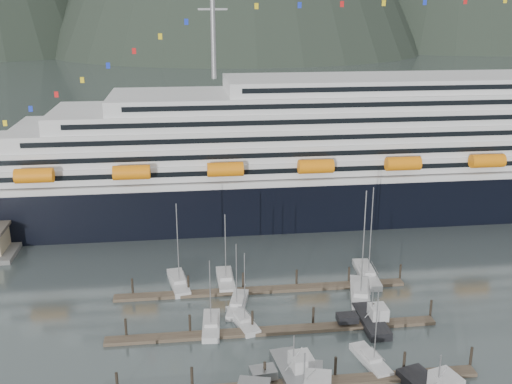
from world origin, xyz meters
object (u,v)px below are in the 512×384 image
(sailboat_e, at_px, (179,283))
(sailboat_h, at_px, (371,361))
(sailboat_a, at_px, (211,326))
(sailboat_g, at_px, (367,275))
(sailboat_d, at_px, (360,295))
(trawler_e, at_px, (371,320))
(cruise_ship, at_px, (392,157))
(sailboat_b, at_px, (238,305))
(trawler_b, at_px, (292,373))
(sailboat_c, at_px, (243,321))
(sailboat_f, at_px, (226,280))

(sailboat_e, distance_m, sailboat_h, 36.38)
(sailboat_a, height_order, sailboat_g, sailboat_g)
(sailboat_d, bearing_deg, sailboat_a, 119.38)
(trawler_e, bearing_deg, sailboat_e, 58.74)
(cruise_ship, bearing_deg, sailboat_e, -144.31)
(cruise_ship, xyz_separation_m, sailboat_d, (-19.63, -43.15, -11.57))
(sailboat_h, distance_m, trawler_e, 10.07)
(cruise_ship, xyz_separation_m, trawler_e, (-20.57, -51.66, -11.21))
(sailboat_b, height_order, sailboat_h, sailboat_b)
(trawler_b, bearing_deg, trawler_e, -57.28)
(cruise_ship, bearing_deg, sailboat_d, -114.46)
(sailboat_b, bearing_deg, trawler_e, -98.62)
(sailboat_d, xyz_separation_m, sailboat_e, (-29.04, 8.20, -0.04))
(sailboat_g, bearing_deg, sailboat_d, 159.78)
(sailboat_a, xyz_separation_m, sailboat_g, (27.68, 13.88, 0.05))
(sailboat_c, bearing_deg, cruise_ship, -54.40)
(sailboat_f, xyz_separation_m, trawler_e, (20.15, -16.71, 0.40))
(sailboat_a, height_order, sailboat_d, sailboat_d)
(sailboat_d, height_order, sailboat_g, sailboat_d)
(sailboat_a, distance_m, sailboat_h, 23.42)
(sailboat_a, bearing_deg, sailboat_h, -115.17)
(sailboat_b, relative_size, sailboat_e, 0.75)
(trawler_b, bearing_deg, sailboat_d, -43.67)
(sailboat_d, height_order, sailboat_h, sailboat_d)
(sailboat_d, relative_size, sailboat_f, 1.45)
(sailboat_b, height_order, sailboat_d, sailboat_d)
(sailboat_f, distance_m, trawler_e, 26.18)
(sailboat_d, height_order, trawler_b, sailboat_d)
(cruise_ship, relative_size, trawler_b, 19.65)
(sailboat_a, distance_m, trawler_e, 23.45)
(sailboat_f, distance_m, sailboat_g, 24.48)
(sailboat_g, bearing_deg, sailboat_c, 124.14)
(sailboat_d, xyz_separation_m, trawler_e, (-0.95, -8.51, 0.36))
(sailboat_c, bearing_deg, sailboat_a, 84.73)
(trawler_b, relative_size, trawler_e, 1.10)
(sailboat_d, bearing_deg, sailboat_e, 88.43)
(sailboat_c, relative_size, sailboat_h, 1.06)
(cruise_ship, relative_size, sailboat_h, 18.61)
(sailboat_f, bearing_deg, sailboat_g, -92.47)
(cruise_ship, distance_m, sailboat_e, 61.03)
(sailboat_b, height_order, trawler_b, sailboat_b)
(sailboat_b, distance_m, trawler_b, 20.05)
(sailboat_g, distance_m, sailboat_h, 26.44)
(sailboat_a, distance_m, sailboat_d, 25.19)
(sailboat_g, xyz_separation_m, trawler_b, (-18.19, -27.49, 0.42))
(trawler_e, bearing_deg, sailboat_f, 49.82)
(sailboat_g, distance_m, trawler_e, 16.38)
(sailboat_f, bearing_deg, sailboat_e, 89.67)
(sailboat_c, height_order, sailboat_h, sailboat_c)
(sailboat_f, distance_m, sailboat_h, 31.42)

